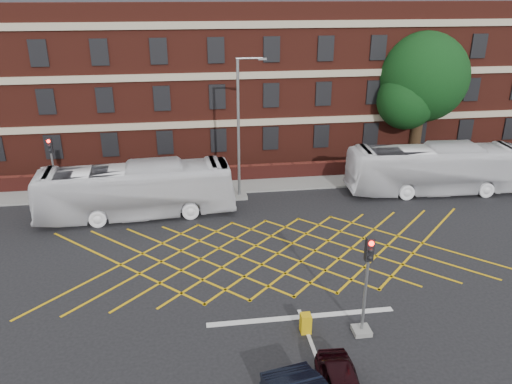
{
  "coord_description": "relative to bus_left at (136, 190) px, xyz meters",
  "views": [
    {
      "loc": [
        -4.39,
        -20.5,
        12.81
      ],
      "look_at": [
        -1.22,
        1.5,
        3.75
      ],
      "focal_mm": 35.0,
      "sensor_mm": 36.0,
      "label": 1
    }
  ],
  "objects": [
    {
      "name": "ground",
      "position": [
        7.55,
        -7.92,
        -1.63
      ],
      "size": [
        120.0,
        120.0,
        0.0
      ],
      "primitive_type": "plane",
      "color": "black",
      "rests_on": "ground"
    },
    {
      "name": "victorian_building",
      "position": [
        7.79,
        14.08,
        6.21
      ],
      "size": [
        51.0,
        12.17,
        20.4
      ],
      "color": "#511D14",
      "rests_on": "ground"
    },
    {
      "name": "boundary_wall",
      "position": [
        7.55,
        5.08,
        -1.08
      ],
      "size": [
        56.0,
        0.5,
        1.1
      ],
      "primitive_type": "cube",
      "color": "#531B16",
      "rests_on": "ground"
    },
    {
      "name": "far_pavement",
      "position": [
        7.55,
        4.08,
        -1.57
      ],
      "size": [
        60.0,
        3.0,
        0.12
      ],
      "primitive_type": "cube",
      "color": "slate",
      "rests_on": "ground"
    },
    {
      "name": "box_junction_hatching",
      "position": [
        7.55,
        -5.92,
        -1.62
      ],
      "size": [
        8.22,
        8.22,
        0.02
      ],
      "primitive_type": "cube",
      "rotation": [
        0.0,
        0.0,
        0.79
      ],
      "color": "#CC990C",
      "rests_on": "ground"
    },
    {
      "name": "stop_line",
      "position": [
        7.55,
        -11.42,
        -1.62
      ],
      "size": [
        8.0,
        0.3,
        0.02
      ],
      "primitive_type": "cube",
      "color": "silver",
      "rests_on": "ground"
    },
    {
      "name": "bus_left",
      "position": [
        0.0,
        0.0,
        0.0
      ],
      "size": [
        11.84,
        3.44,
        3.26
      ],
      "primitive_type": "imported",
      "rotation": [
        0.0,
        0.0,
        1.63
      ],
      "color": "silver",
      "rests_on": "ground"
    },
    {
      "name": "bus_right",
      "position": [
        19.54,
        1.03,
        0.01
      ],
      "size": [
        11.95,
        3.52,
        3.28
      ],
      "primitive_type": "imported",
      "rotation": [
        0.0,
        0.0,
        1.51
      ],
      "color": "white",
      "rests_on": "ground"
    },
    {
      "name": "deciduous_tree",
      "position": [
        21.24,
        7.92,
        4.46
      ],
      "size": [
        7.27,
        6.84,
        10.0
      ],
      "color": "black",
      "rests_on": "ground"
    },
    {
      "name": "traffic_light_near",
      "position": [
        9.7,
        -12.77,
        0.14
      ],
      "size": [
        0.7,
        0.7,
        4.27
      ],
      "color": "slate",
      "rests_on": "ground"
    },
    {
      "name": "traffic_light_far",
      "position": [
        -5.29,
        2.86,
        0.14
      ],
      "size": [
        0.7,
        0.7,
        4.27
      ],
      "color": "slate",
      "rests_on": "ground"
    },
    {
      "name": "street_lamp",
      "position": [
        6.48,
        1.88,
        1.49
      ],
      "size": [
        2.25,
        1.0,
        9.04
      ],
      "color": "slate",
      "rests_on": "ground"
    },
    {
      "name": "direction_signs",
      "position": [
        -5.75,
        3.74,
        -0.25
      ],
      "size": [
        1.1,
        0.16,
        2.2
      ],
      "color": "gray",
      "rests_on": "ground"
    },
    {
      "name": "utility_cabinet",
      "position": [
        7.48,
        -12.39,
        -1.22
      ],
      "size": [
        0.42,
        0.42,
        0.82
      ],
      "primitive_type": "cube",
      "color": "#C99E0B",
      "rests_on": "ground"
    }
  ]
}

